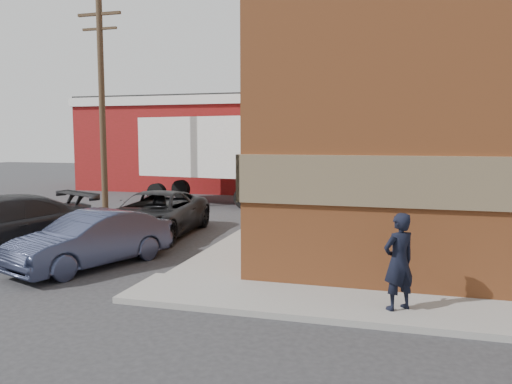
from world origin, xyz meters
The scene contains 8 objects.
ground centered at (0.00, 0.00, 0.00)m, with size 90.00×90.00×0.00m, color #28282B.
sidewalk_west centered at (0.60, 9.00, 0.06)m, with size 1.80×18.00×0.12m, color gray.
warehouse centered at (-6.00, 20.00, 2.81)m, with size 16.30×8.30×5.60m.
utility_pole centered at (-7.50, 9.00, 4.75)m, with size 2.00×0.26×9.00m.
man centered at (4.73, -1.03, 0.98)m, with size 0.63×0.41×1.73m, color black.
sedan centered at (-2.48, 0.50, 0.67)m, with size 1.42×4.08×1.35m, color #2F354E.
suv_a centered at (-2.77, 4.37, 0.71)m, with size 2.37×5.14×1.43m, color black.
box_truck centered at (-3.20, 12.47, 2.37)m, with size 8.61×3.63×4.12m.
Camera 1 is at (4.62, -9.94, 3.13)m, focal length 35.00 mm.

